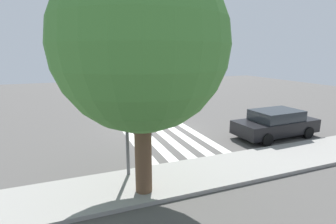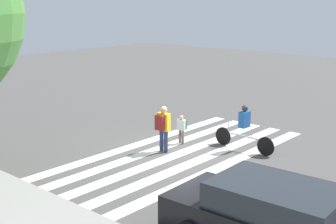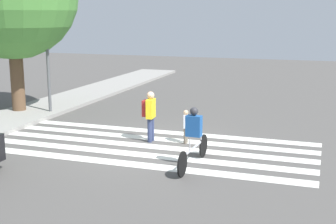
{
  "view_description": "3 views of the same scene",
  "coord_description": "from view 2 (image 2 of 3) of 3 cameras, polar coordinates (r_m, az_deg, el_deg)",
  "views": [
    {
      "loc": [
        4.96,
        14.3,
        4.54
      ],
      "look_at": [
        -0.56,
        0.31,
        1.12
      ],
      "focal_mm": 28.0,
      "sensor_mm": 36.0,
      "label": 1
    },
    {
      "loc": [
        -9.66,
        11.62,
        5.1
      ],
      "look_at": [
        0.24,
        0.3,
        1.48
      ],
      "focal_mm": 50.0,
      "sensor_mm": 36.0,
      "label": 2
    },
    {
      "loc": [
        -12.87,
        -4.99,
        3.95
      ],
      "look_at": [
        -0.1,
        -0.63,
        1.13
      ],
      "focal_mm": 50.0,
      "sensor_mm": 36.0,
      "label": 3
    }
  ],
  "objects": [
    {
      "name": "ground_plane",
      "position": [
        15.95,
        1.37,
        -5.12
      ],
      "size": [
        60.0,
        60.0,
        0.0
      ],
      "primitive_type": "plane",
      "color": "#4C4947"
    },
    {
      "name": "sidewalk_curb",
      "position": [
        12.15,
        -18.31,
        -11.67
      ],
      "size": [
        36.0,
        2.5,
        0.14
      ],
      "color": "gray",
      "rests_on": "ground_plane"
    },
    {
      "name": "crosswalk_stripes",
      "position": [
        15.95,
        1.37,
        -5.11
      ],
      "size": [
        4.06,
        10.0,
        0.01
      ],
      "color": "silver",
      "rests_on": "ground_plane"
    },
    {
      "name": "pedestrian_child_with_backpack",
      "position": [
        15.88,
        -0.62,
        -1.67
      ],
      "size": [
        0.46,
        0.39,
        1.6
      ],
      "rotation": [
        0.0,
        0.0,
        3.22
      ],
      "color": "navy",
      "rests_on": "ground_plane"
    },
    {
      "name": "pedestrian_adult_tall_backpack",
      "position": [
        16.9,
        1.71,
        -1.84
      ],
      "size": [
        0.32,
        0.29,
        1.06
      ],
      "rotation": [
        0.0,
        0.0,
        0.24
      ],
      "color": "#6B6051",
      "rests_on": "ground_plane"
    },
    {
      "name": "cyclist_mid_street",
      "position": [
        16.31,
        9.26,
        -1.71
      ],
      "size": [
        2.42,
        0.41,
        1.6
      ],
      "rotation": [
        0.0,
        0.0,
        -0.04
      ],
      "color": "black",
      "rests_on": "ground_plane"
    },
    {
      "name": "car_parked_silver_sedan",
      "position": [
        9.97,
        12.99,
        -12.58
      ],
      "size": [
        4.74,
        2.19,
        1.51
      ],
      "rotation": [
        0.0,
        0.0,
        0.04
      ],
      "color": "black",
      "rests_on": "ground_plane"
    }
  ]
}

